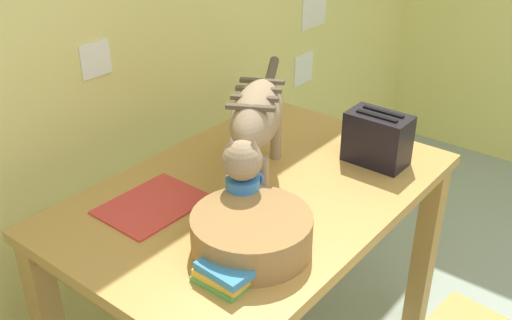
% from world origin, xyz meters
% --- Properties ---
extents(wall_rear, '(5.17, 0.11, 2.50)m').
position_xyz_m(wall_rear, '(0.00, 2.19, 1.25)').
color(wall_rear, '#E7DC78').
rests_on(wall_rear, ground_plane).
extents(dining_table, '(1.21, 0.81, 0.75)m').
position_xyz_m(dining_table, '(0.11, 1.56, 0.66)').
color(dining_table, '#B98A43').
rests_on(dining_table, ground_plane).
extents(cat, '(0.61, 0.37, 0.30)m').
position_xyz_m(cat, '(0.15, 1.59, 0.96)').
color(cat, '#997F60').
rests_on(cat, dining_table).
extents(saucer_bowl, '(0.19, 0.19, 0.04)m').
position_xyz_m(saucer_bowl, '(-0.04, 1.49, 0.77)').
color(saucer_bowl, '#274EAF').
rests_on(saucer_bowl, dining_table).
extents(coffee_mug, '(0.14, 0.09, 0.09)m').
position_xyz_m(coffee_mug, '(-0.03, 1.49, 0.84)').
color(coffee_mug, '#3377C8').
rests_on(coffee_mug, saucer_bowl).
extents(magazine, '(0.29, 0.23, 0.01)m').
position_xyz_m(magazine, '(-0.15, 1.74, 0.75)').
color(magazine, '#D53A36').
rests_on(magazine, dining_table).
extents(book_stack, '(0.20, 0.15, 0.05)m').
position_xyz_m(book_stack, '(-0.23, 1.35, 0.78)').
color(book_stack, '#52A24E').
rests_on(book_stack, dining_table).
extents(wicker_basket, '(0.31, 0.31, 0.10)m').
position_xyz_m(wicker_basket, '(-0.13, 1.38, 0.80)').
color(wicker_basket, olive).
rests_on(wicker_basket, dining_table).
extents(toaster, '(0.12, 0.20, 0.18)m').
position_xyz_m(toaster, '(0.49, 1.36, 0.84)').
color(toaster, black).
rests_on(toaster, dining_table).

